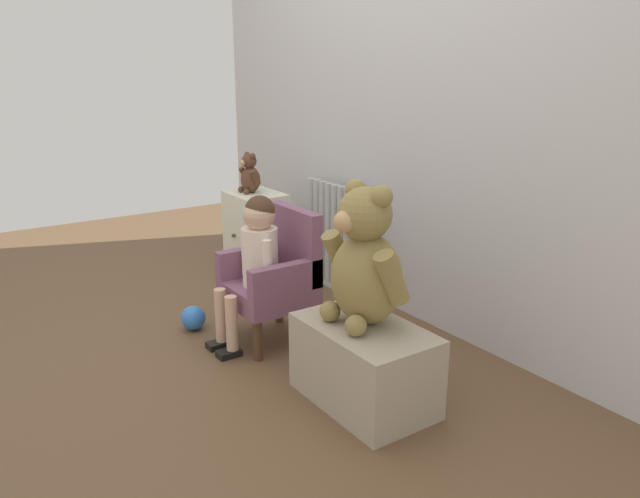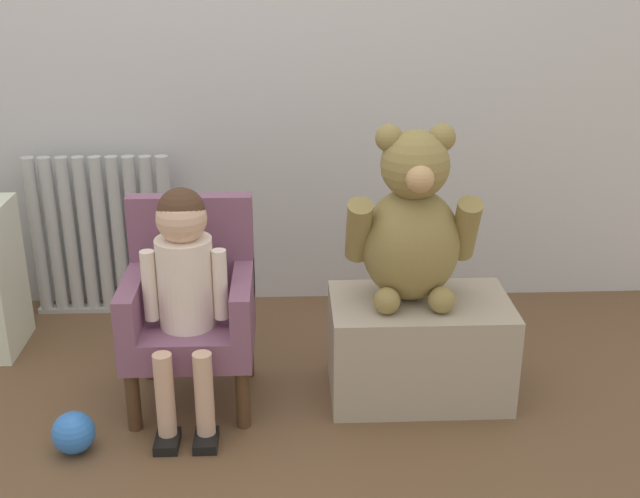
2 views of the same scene
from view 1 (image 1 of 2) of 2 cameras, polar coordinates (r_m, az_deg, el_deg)
ground_plane at (r=2.91m, az=-11.68°, el=-10.51°), size 6.00×6.00×0.00m
back_wall at (r=3.26m, az=8.28°, el=14.57°), size 3.80×0.05×2.40m
radiator at (r=3.69m, az=1.37°, el=1.02°), size 0.56×0.05×0.64m
small_dresser at (r=3.90m, az=-5.85°, el=1.19°), size 0.35×0.31×0.55m
child_armchair at (r=3.02m, az=-4.07°, el=-2.47°), size 0.39×0.37×0.65m
child_figure at (r=2.93m, az=-5.93°, el=-0.06°), size 0.25×0.35×0.73m
low_bench at (r=2.52m, az=4.05°, el=-10.49°), size 0.57×0.35×0.33m
large_teddy_bear at (r=2.40m, az=4.15°, el=-1.28°), size 0.41×0.29×0.56m
small_teddy_bear at (r=3.84m, az=-6.43°, el=6.74°), size 0.18×0.13×0.25m
toy_ball at (r=3.26m, az=-11.50°, el=-6.19°), size 0.12×0.12×0.12m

